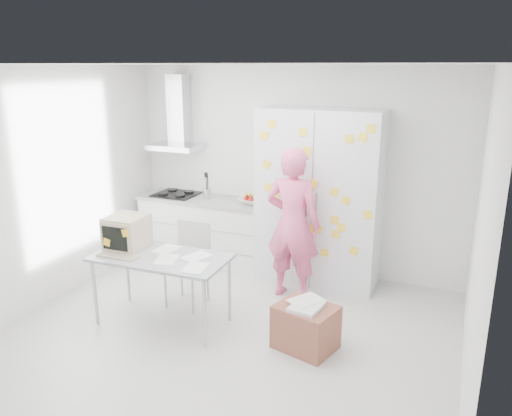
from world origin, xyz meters
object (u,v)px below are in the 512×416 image
at_px(chair, 189,258).
at_px(cardboard_box, 306,326).
at_px(desk, 139,243).
at_px(person, 293,224).

height_order(chair, cardboard_box, chair).
relative_size(desk, chair, 1.49).
height_order(person, chair, person).
bearing_deg(desk, cardboard_box, 0.60).
bearing_deg(person, cardboard_box, 119.80).
xyz_separation_m(person, cardboard_box, (0.51, -1.04, -0.68)).
bearing_deg(desk, chair, 56.75).
bearing_deg(cardboard_box, person, 116.05).
bearing_deg(desk, person, 37.74).
relative_size(chair, cardboard_box, 1.48).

